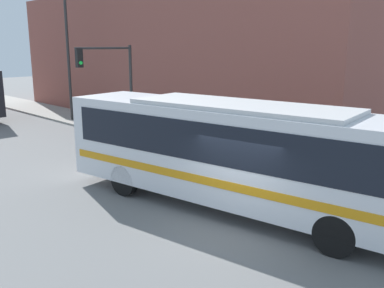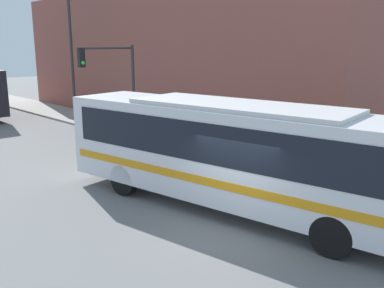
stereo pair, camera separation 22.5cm
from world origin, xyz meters
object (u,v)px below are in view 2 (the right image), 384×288
(city_bus, at_px, (238,150))
(street_lamp, at_px, (67,43))
(pedestrian_near_corner, at_px, (146,119))
(fire_hydrant, at_px, (274,162))
(traffic_light_pole, at_px, (114,74))

(city_bus, height_order, street_lamp, street_lamp)
(city_bus, bearing_deg, pedestrian_near_corner, 57.49)
(fire_hydrant, bearing_deg, pedestrian_near_corner, 86.49)
(traffic_light_pole, bearing_deg, pedestrian_near_corner, -18.73)
(traffic_light_pole, distance_m, pedestrian_near_corner, 2.93)
(fire_hydrant, bearing_deg, city_bus, -159.20)
(traffic_light_pole, relative_size, pedestrian_near_corner, 2.72)
(city_bus, relative_size, fire_hydrant, 18.07)
(fire_hydrant, height_order, street_lamp, street_lamp)
(traffic_light_pole, relative_size, street_lamp, 0.57)
(city_bus, relative_size, pedestrian_near_corner, 6.99)
(city_bus, bearing_deg, traffic_light_pole, 65.95)
(fire_hydrant, bearing_deg, street_lamp, 90.21)
(fire_hydrant, relative_size, pedestrian_near_corner, 0.39)
(city_bus, xyz_separation_m, traffic_light_pole, (2.97, 10.86, 1.53))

